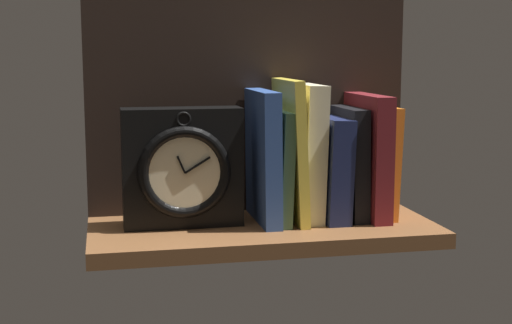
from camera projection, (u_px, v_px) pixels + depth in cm
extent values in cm
cube|color=brown|center=(263.00, 232.00, 120.18)|extent=(56.71, 24.58, 2.50)
cube|color=black|center=(249.00, 103.00, 128.36)|extent=(56.71, 1.20, 38.32)
cube|color=#2D4C8E|center=(263.00, 156.00, 121.08)|extent=(3.08, 16.26, 21.96)
cube|color=#476B44|center=(278.00, 166.00, 121.88)|extent=(2.54, 14.97, 18.65)
cube|color=gold|center=(290.00, 150.00, 121.91)|extent=(2.93, 15.92, 23.75)
cube|color=beige|center=(307.00, 152.00, 122.57)|extent=(4.04, 12.92, 22.92)
cube|color=#192147|center=(329.00, 167.00, 123.80)|extent=(4.43, 15.23, 17.45)
cube|color=black|center=(349.00, 162.00, 124.42)|extent=(3.12, 13.48, 18.90)
cube|color=maroon|center=(367.00, 156.00, 124.92)|extent=(3.23, 16.68, 21.01)
cube|color=orange|center=(382.00, 161.00, 125.64)|extent=(2.31, 12.87, 19.04)
cube|color=black|center=(182.00, 167.00, 117.97)|extent=(19.30, 6.09, 19.30)
torus|color=black|center=(185.00, 173.00, 114.69)|extent=(14.82, 1.82, 14.82)
cylinder|color=beige|center=(185.00, 173.00, 114.69)|extent=(11.96, 0.60, 11.96)
cube|color=black|center=(181.00, 165.00, 113.88)|extent=(1.42, 0.30, 2.81)
cube|color=black|center=(198.00, 165.00, 114.43)|extent=(4.16, 0.30, 2.68)
torus|color=black|center=(184.00, 119.00, 113.79)|extent=(2.44, 0.44, 2.44)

